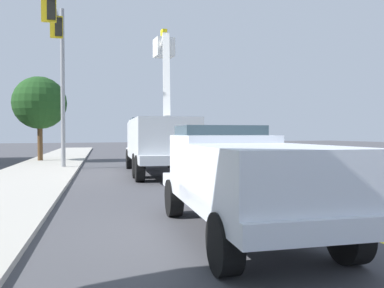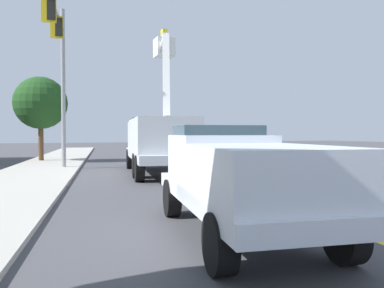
{
  "view_description": "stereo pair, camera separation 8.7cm",
  "coord_description": "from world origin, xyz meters",
  "views": [
    {
      "loc": [
        -17.75,
        7.18,
        1.9
      ],
      "look_at": [
        -1.63,
        1.02,
        1.4
      ],
      "focal_mm": 35.64,
      "sensor_mm": 36.0,
      "label": 1
    },
    {
      "loc": [
        -17.78,
        7.1,
        1.9
      ],
      "look_at": [
        -1.63,
        1.02,
        1.4
      ],
      "focal_mm": 35.64,
      "sensor_mm": 36.0,
      "label": 2
    }
  ],
  "objects": [
    {
      "name": "ground",
      "position": [
        0.0,
        0.0,
        0.0
      ],
      "size": [
        120.0,
        120.0,
        0.0
      ],
      "primitive_type": "plane",
      "color": "#47474C"
    },
    {
      "name": "sidewalk_far_side",
      "position": [
        1.04,
        7.69,
        0.06
      ],
      "size": [
        59.94,
        11.6,
        0.12
      ],
      "primitive_type": "cube",
      "rotation": [
        0.0,
        0.0,
        -0.13
      ],
      "color": "#B2ADA3",
      "rests_on": "ground"
    },
    {
      "name": "lane_centre_stripe",
      "position": [
        0.0,
        0.0,
        0.0
      ],
      "size": [
        49.57,
        6.85,
        0.01
      ],
      "primitive_type": "cube",
      "rotation": [
        0.0,
        0.0,
        -0.13
      ],
      "color": "yellow",
      "rests_on": "ground"
    },
    {
      "name": "utility_bucket_truck",
      "position": [
        -0.47,
        2.3,
        1.62
      ],
      "size": [
        8.46,
        3.58,
        7.04
      ],
      "color": "silver",
      "rests_on": "ground"
    },
    {
      "name": "service_pickup_truck",
      "position": [
        -11.53,
        3.8,
        1.12
      ],
      "size": [
        5.83,
        2.83,
        2.06
      ],
      "color": "white",
      "rests_on": "ground"
    },
    {
      "name": "passing_minivan",
      "position": [
        7.31,
        -3.08,
        0.97
      ],
      "size": [
        5.01,
        2.53,
        1.69
      ],
      "color": "silver",
      "rests_on": "ground"
    },
    {
      "name": "traffic_cone_mid_front",
      "position": [
        -6.24,
        0.94,
        0.44
      ],
      "size": [
        0.4,
        0.4,
        0.89
      ],
      "color": "black",
      "rests_on": "ground"
    },
    {
      "name": "traffic_cone_mid_rear",
      "position": [
        3.53,
        -0.32,
        0.38
      ],
      "size": [
        0.4,
        0.4,
        0.77
      ],
      "color": "black",
      "rests_on": "ground"
    },
    {
      "name": "traffic_signal_mast",
      "position": [
        1.64,
        6.59,
        5.59
      ],
      "size": [
        6.49,
        1.08,
        8.39
      ],
      "color": "gray",
      "rests_on": "ground"
    },
    {
      "name": "street_tree_right",
      "position": [
        8.86,
        7.58,
        3.84
      ],
      "size": [
        3.39,
        3.39,
        5.56
      ],
      "color": "brown",
      "rests_on": "ground"
    }
  ]
}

